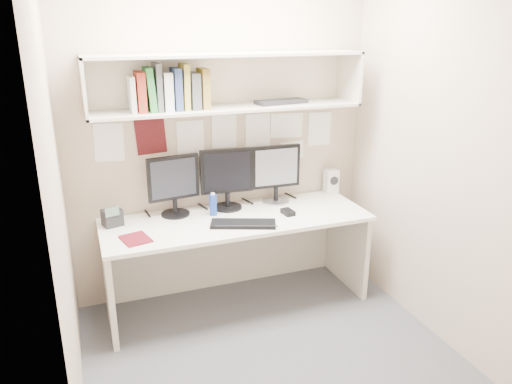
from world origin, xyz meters
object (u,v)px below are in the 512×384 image
object	(u,v)px
desk_phone	(112,217)
speaker	(331,181)
monitor_center	(227,177)
monitor_right	(276,172)
desk	(237,261)
keyboard	(243,224)
monitor_left	(174,183)
maroon_notebook	(136,239)

from	to	relation	value
desk_phone	speaker	bearing A→B (deg)	-12.08
monitor_center	monitor_right	size ratio (longest dim) A/B	1.01
monitor_right	desk_phone	xyz separation A→B (m)	(-1.30, -0.06, -0.19)
monitor_center	speaker	xyz separation A→B (m)	(0.94, 0.05, -0.15)
desk	desk_phone	size ratio (longest dim) A/B	12.50
desk	keyboard	world-z (taller)	keyboard
monitor_center	monitor_right	xyz separation A→B (m)	(0.41, 0.00, -0.00)
monitor_left	keyboard	xyz separation A→B (m)	(0.42, -0.39, -0.24)
maroon_notebook	monitor_left	bearing A→B (deg)	33.46
maroon_notebook	desk_phone	size ratio (longest dim) A/B	1.32
monitor_left	desk_phone	world-z (taller)	monitor_left
monitor_right	speaker	distance (m)	0.56
maroon_notebook	monitor_right	bearing A→B (deg)	3.97
monitor_center	monitor_left	bearing A→B (deg)	-175.82
monitor_right	keyboard	world-z (taller)	monitor_right
monitor_center	desk_phone	bearing A→B (deg)	-171.79
desk	desk_phone	xyz separation A→B (m)	(-0.89, 0.16, 0.43)
monitor_right	maroon_notebook	world-z (taller)	monitor_right
keyboard	monitor_center	bearing A→B (deg)	111.06
speaker	monitor_right	bearing A→B (deg)	-172.35
monitor_left	speaker	bearing A→B (deg)	-6.33
monitor_left	monitor_center	xyz separation A→B (m)	(0.42, -0.00, 0.01)
keyboard	maroon_notebook	xyz separation A→B (m)	(-0.77, 0.01, -0.01)
monitor_center	speaker	world-z (taller)	monitor_center
monitor_left	desk_phone	bearing A→B (deg)	179.36
desk	speaker	size ratio (longest dim) A/B	9.55
speaker	desk_phone	bearing A→B (deg)	-173.83
desk	speaker	xyz separation A→B (m)	(0.94, 0.26, 0.47)
maroon_notebook	keyboard	bearing A→B (deg)	-14.51
keyboard	desk_phone	distance (m)	0.94
monitor_right	maroon_notebook	bearing A→B (deg)	-160.60
speaker	desk_phone	world-z (taller)	speaker
keyboard	speaker	xyz separation A→B (m)	(0.94, 0.43, 0.09)
desk	monitor_right	xyz separation A→B (m)	(0.41, 0.22, 0.62)
monitor_right	monitor_center	bearing A→B (deg)	-178.31
desk_phone	desk	bearing A→B (deg)	-25.45
keyboard	desk	bearing A→B (deg)	109.74
desk	monitor_left	bearing A→B (deg)	152.48
monitor_left	monitor_right	bearing A→B (deg)	-8.23
maroon_notebook	desk_phone	world-z (taller)	desk_phone
speaker	monitor_center	bearing A→B (deg)	-174.45
desk	desk_phone	distance (m)	1.00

